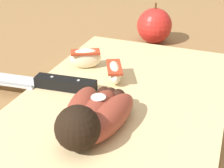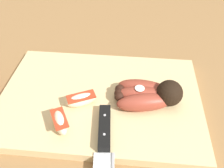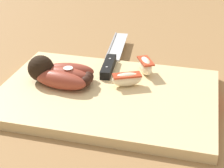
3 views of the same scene
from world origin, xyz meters
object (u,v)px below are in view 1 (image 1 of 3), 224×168
(chefs_knife, at_px, (38,82))
(whole_apple, at_px, (154,26))
(banana_bunch, at_px, (92,116))
(apple_wedge_near, at_px, (114,72))
(apple_wedge_middle, at_px, (86,58))

(chefs_knife, height_order, whole_apple, whole_apple)
(banana_bunch, bearing_deg, whole_apple, -177.08)
(banana_bunch, distance_m, apple_wedge_near, 0.14)
(apple_wedge_middle, bearing_deg, apple_wedge_near, 67.39)
(banana_bunch, xyz_separation_m, apple_wedge_middle, (-0.17, -0.09, -0.00))
(banana_bunch, relative_size, apple_wedge_middle, 2.34)
(banana_bunch, height_order, chefs_knife, banana_bunch)
(apple_wedge_near, height_order, apple_wedge_middle, apple_wedge_middle)
(apple_wedge_middle, distance_m, whole_apple, 0.23)
(apple_wedge_near, bearing_deg, banana_bunch, 9.44)
(chefs_knife, relative_size, apple_wedge_near, 4.20)
(banana_bunch, distance_m, chefs_knife, 0.16)
(chefs_knife, distance_m, apple_wedge_middle, 0.10)
(chefs_knife, bearing_deg, apple_wedge_middle, 153.38)
(apple_wedge_near, relative_size, apple_wedge_middle, 1.11)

